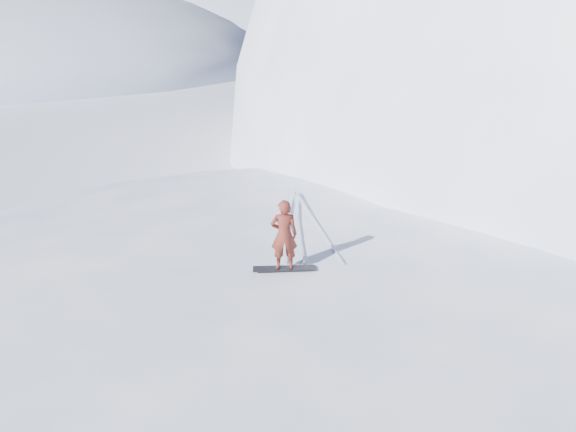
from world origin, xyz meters
name	(u,v)px	position (x,y,z in m)	size (l,w,h in m)	color
ground	(354,379)	(0.00, 0.00, 0.00)	(400.00, 400.00, 0.00)	white
near_ridge	(386,318)	(1.00, 3.00, 0.00)	(36.00, 28.00, 4.80)	white
peak_shoulder	(529,166)	(10.00, 20.00, 0.00)	(28.00, 24.00, 18.00)	white
far_ridge_c	(162,38)	(-40.00, 110.00, 0.00)	(140.00, 90.00, 36.00)	white
wind_bumps	(334,331)	(-0.56, 2.12, 0.00)	(16.00, 14.40, 1.00)	white
snowboard	(284,268)	(-1.92, 1.27, 2.41)	(1.64, 0.31, 0.03)	black
snowboarder	(284,235)	(-1.92, 1.27, 3.38)	(0.69, 0.46, 1.90)	maroon
board_tracks	(301,221)	(-1.76, 4.55, 2.42)	(2.13, 5.98, 0.04)	silver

